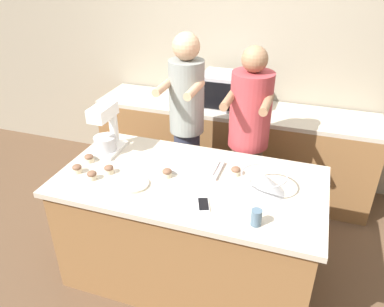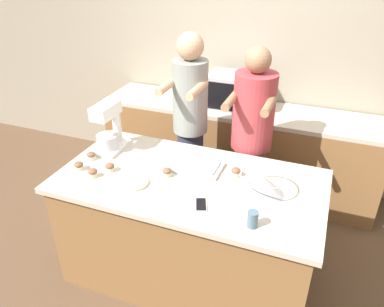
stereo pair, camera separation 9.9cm
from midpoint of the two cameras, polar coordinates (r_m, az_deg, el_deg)
ground_plane at (r=3.21m, az=0.60°, el=-17.43°), size 16.00×16.00×0.00m
back_wall at (r=3.97m, az=9.69°, el=14.51°), size 10.00×0.06×2.70m
island_counter at (r=2.90m, az=0.64°, el=-11.32°), size 1.87×0.98×0.90m
back_counter at (r=3.97m, az=7.52°, el=0.79°), size 2.80×0.60×0.91m
person_left at (r=3.23m, az=0.59°, el=3.87°), size 0.31×0.49×1.76m
person_right at (r=3.13m, az=9.84°, el=1.38°), size 0.35×0.51×1.69m
stand_mixer at (r=2.99m, az=-11.62°, el=3.55°), size 0.20×0.30×0.39m
mixing_bowl at (r=2.50m, az=11.79°, el=-4.59°), size 0.30×0.30×0.14m
baking_tray at (r=2.74m, az=2.06°, el=-2.01°), size 0.34×0.25×0.04m
microwave_oven at (r=3.73m, az=7.17°, el=9.38°), size 0.51×0.37×0.33m
cell_phone at (r=2.38m, az=2.59°, el=-7.84°), size 0.12×0.16×0.01m
drinking_glass at (r=2.23m, az=10.50°, el=-9.84°), size 0.07×0.07×0.10m
small_plate at (r=2.60m, az=-7.88°, el=-4.44°), size 0.21×0.21×0.02m
cupcake_0 at (r=2.72m, az=-13.87°, el=-2.88°), size 0.07×0.07×0.06m
cupcake_1 at (r=2.75m, az=-11.40°, el=-2.08°), size 0.07×0.07×0.06m
cupcake_2 at (r=2.65m, az=-2.74°, el=-2.87°), size 0.07×0.07×0.06m
cupcake_3 at (r=2.67m, az=7.77°, el=-2.82°), size 0.07×0.07×0.06m
cupcake_4 at (r=2.82m, az=-15.91°, el=-1.85°), size 0.07×0.07×0.06m
cupcake_5 at (r=2.93m, az=-14.15°, el=-0.36°), size 0.07×0.07×0.06m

